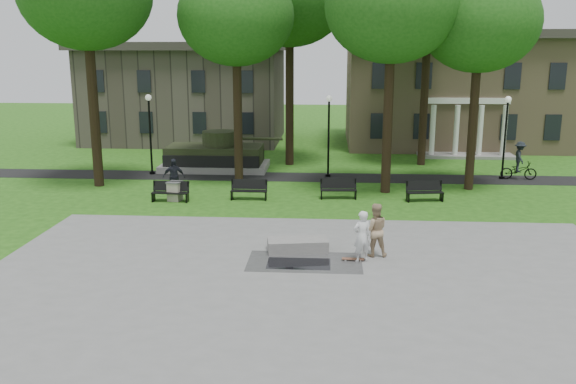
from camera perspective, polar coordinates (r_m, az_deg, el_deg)
name	(u,v)px	position (r m, az deg, el deg)	size (l,w,h in m)	color
ground	(314,240)	(23.92, 2.46, -4.53)	(120.00, 120.00, 0.00)	#204E12
plaza	(310,289)	(19.22, 2.07, -9.04)	(22.00, 16.00, 0.02)	gray
footpath	(319,177)	(35.54, 2.95, 1.38)	(44.00, 2.60, 0.01)	black
building_right	(451,88)	(49.78, 15.04, 9.38)	(17.00, 12.00, 8.60)	#9E8460
building_left	(188,96)	(50.74, -9.38, 8.88)	(15.00, 10.00, 7.20)	#4C443D
tree_1	(236,17)	(33.70, -4.89, 16.01)	(6.20, 6.20, 11.63)	black
tree_2	(392,7)	(31.49, 9.71, 16.73)	(6.60, 6.60, 12.16)	black
tree_3	(480,22)	(33.16, 17.51, 14.90)	(6.00, 6.00, 11.19)	black
tree_5	(429,9)	(39.81, 13.04, 16.32)	(6.40, 6.40, 12.44)	black
lamp_left	(150,128)	(36.89, -12.80, 5.90)	(0.36, 0.36, 4.73)	black
lamp_mid	(329,129)	(35.37, 3.83, 5.89)	(0.36, 0.36, 4.73)	black
lamp_right	(506,131)	(36.75, 19.69, 5.43)	(0.36, 0.36, 4.73)	black
tank_monument	(216,156)	(37.98, -6.78, 3.38)	(7.45, 3.40, 2.40)	gray
puddle	(299,264)	(21.30, 1.01, -6.72)	(2.20, 1.20, 0.00)	black
concrete_block	(298,245)	(22.55, 0.90, -4.98)	(2.20, 1.00, 0.45)	gray
skateboard	(353,260)	(21.72, 6.10, -6.31)	(0.78, 0.20, 0.07)	brown
skateboarder	(362,236)	(21.40, 6.92, -4.14)	(0.67, 0.44, 1.84)	silver
friend_watching	(375,230)	(22.02, 8.12, -3.52)	(0.95, 0.74, 1.95)	tan
pedestrian_walker	(174,177)	(31.56, -10.64, 1.40)	(1.11, 0.46, 1.89)	black
cyclist	(519,164)	(37.18, 20.81, 2.46)	(2.04, 1.17, 2.20)	black
park_bench_0	(171,191)	(30.35, -10.93, 0.10)	(1.81, 0.57, 1.00)	black
park_bench_1	(249,189)	(30.24, -3.67, 0.27)	(1.80, 0.53, 1.00)	black
park_bench_2	(338,188)	(30.49, 4.75, 0.36)	(1.82, 0.62, 1.00)	black
park_bench_3	(425,191)	(30.62, 12.67, 0.13)	(1.85, 0.79, 1.00)	black
trash_bin	(175,191)	(30.48, -10.53, 0.10)	(0.79, 0.79, 0.96)	#ADA78E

